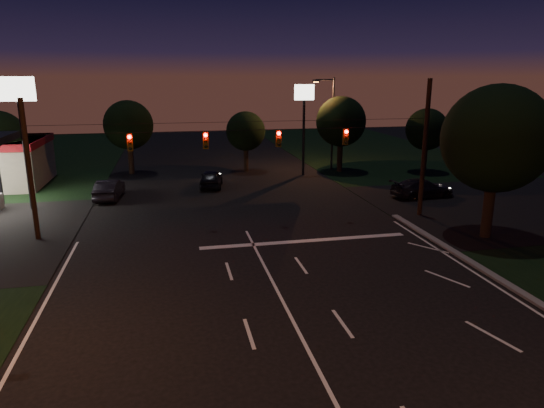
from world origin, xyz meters
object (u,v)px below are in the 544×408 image
object	(u,v)px
tree_right_near	(495,140)
car_cross	(422,188)
utility_pole_right	(419,215)
car_oncoming_b	(109,189)
car_oncoming_a	(211,178)

from	to	relation	value
tree_right_near	car_cross	xyz separation A→B (m)	(1.15, 9.38, -4.96)
car_cross	utility_pole_right	bearing A→B (deg)	144.97
car_oncoming_b	car_cross	size ratio (longest dim) A/B	0.91
utility_pole_right	car_oncoming_b	size ratio (longest dim) A/B	2.00
utility_pole_right	tree_right_near	world-z (taller)	tree_right_near
car_oncoming_b	tree_right_near	bearing A→B (deg)	153.85
tree_right_near	car_oncoming_a	bearing A→B (deg)	131.48
tree_right_near	car_oncoming_b	distance (m)	26.97
car_oncoming_a	car_cross	size ratio (longest dim) A/B	0.88
utility_pole_right	car_oncoming_b	distance (m)	22.92
car_oncoming_b	car_oncoming_a	bearing A→B (deg)	-157.28
utility_pole_right	car_oncoming_a	size ratio (longest dim) A/B	2.06
utility_pole_right	tree_right_near	xyz separation A→B (m)	(1.53, -4.83, 5.68)
utility_pole_right	car_oncoming_a	bearing A→B (deg)	138.26
car_oncoming_b	car_cross	world-z (taller)	car_oncoming_b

